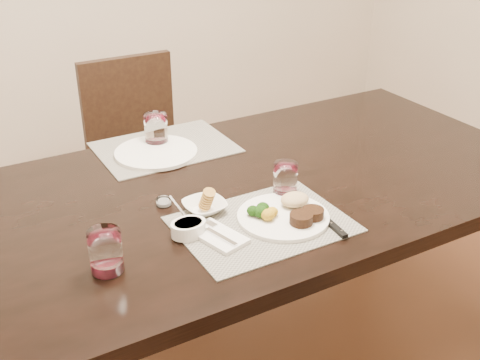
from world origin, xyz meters
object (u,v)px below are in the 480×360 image
steak_knife (331,225)px  wine_glass_near (285,181)px  far_plate (156,152)px  chair_far (140,149)px  cracker_bowl (205,206)px  dinner_plate (287,213)px

steak_knife → wine_glass_near: bearing=96.8°
far_plate → chair_far: bearing=75.9°
chair_far → far_plate: size_ratio=3.19×
steak_knife → cracker_bowl: cracker_bowl is taller
steak_knife → wine_glass_near: wine_glass_near is taller
cracker_bowl → far_plate: 0.43m
dinner_plate → wine_glass_near: 0.14m
cracker_bowl → wine_glass_near: (0.26, -0.03, 0.03)m
dinner_plate → far_plate: bearing=100.6°
steak_knife → far_plate: bearing=114.1°
dinner_plate → wine_glass_near: (0.07, 0.12, 0.03)m
chair_far → wine_glass_near: chair_far is taller
steak_knife → wine_glass_near: size_ratio=2.10×
dinner_plate → far_plate: size_ratio=0.91×
dinner_plate → wine_glass_near: size_ratio=2.58×
far_plate → steak_knife: bearing=-71.0°
chair_far → steak_knife: size_ratio=4.29×
chair_far → dinner_plate: 1.20m
dinner_plate → far_plate: dinner_plate is taller
wine_glass_near → far_plate: (-0.23, 0.46, -0.04)m
dinner_plate → cracker_bowl: cracker_bowl is taller
dinner_plate → cracker_bowl: size_ratio=2.13×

